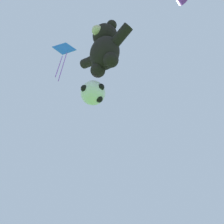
% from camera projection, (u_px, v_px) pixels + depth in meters
% --- Properties ---
extents(teddy_bear_kite, '(2.25, 0.99, 2.28)m').
position_uv_depth(teddy_bear_kite, '(105.00, 47.00, 8.12)').
color(teddy_bear_kite, black).
extents(soccer_ball_kite, '(0.83, 0.82, 0.76)m').
position_uv_depth(soccer_ball_kite, '(93.00, 93.00, 7.51)').
color(soccer_ball_kite, white).
extents(diamond_kite, '(0.79, 1.02, 3.23)m').
position_uv_depth(diamond_kite, '(64.00, 51.00, 12.59)').
color(diamond_kite, blue).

